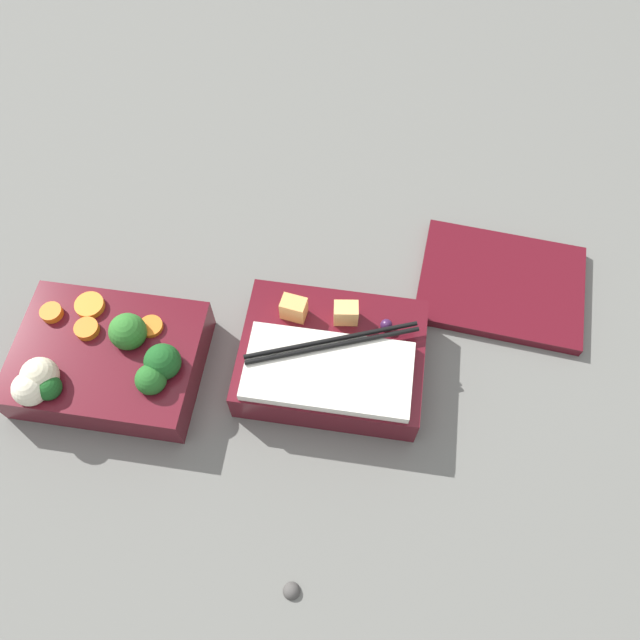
% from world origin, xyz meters
% --- Properties ---
extents(ground_plane, '(3.00, 3.00, 0.00)m').
position_xyz_m(ground_plane, '(0.00, 0.00, 0.00)').
color(ground_plane, slate).
extents(bento_tray_vegetable, '(0.20, 0.15, 0.08)m').
position_xyz_m(bento_tray_vegetable, '(-0.12, -0.01, 0.03)').
color(bento_tray_vegetable, '#510F19').
rests_on(bento_tray_vegetable, ground_plane).
extents(bento_tray_rice, '(0.20, 0.15, 0.08)m').
position_xyz_m(bento_tray_rice, '(0.13, 0.03, 0.03)').
color(bento_tray_rice, '#510F19').
rests_on(bento_tray_rice, ground_plane).
extents(bento_lid, '(0.21, 0.17, 0.01)m').
position_xyz_m(bento_lid, '(0.32, 0.17, 0.01)').
color(bento_lid, '#510F19').
rests_on(bento_lid, ground_plane).
extents(pebble_1, '(0.02, 0.02, 0.02)m').
position_xyz_m(pebble_1, '(0.12, -0.21, 0.00)').
color(pebble_1, '#474442').
rests_on(pebble_1, ground_plane).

